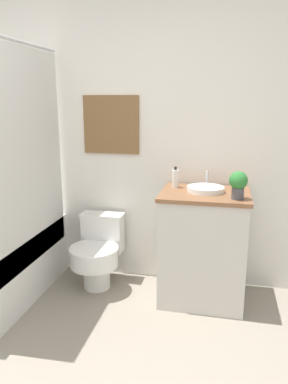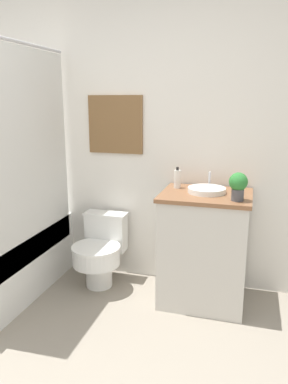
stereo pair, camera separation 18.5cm
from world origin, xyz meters
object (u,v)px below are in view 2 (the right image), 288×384
sink (207,190)px  potted_plant (238,185)px  soap_bottle (177,179)px  toilet (100,251)px

sink → potted_plant: 0.31m
soap_bottle → potted_plant: (0.48, -0.27, 0.04)m
potted_plant → sink: bearing=143.3°
toilet → soap_bottle: size_ratio=3.60×
potted_plant → toilet: bearing=171.1°
sink → potted_plant: potted_plant is taller
toilet → potted_plant: size_ratio=3.03×
toilet → potted_plant: 1.34m
sink → soap_bottle: size_ratio=1.91×
toilet → sink: sink is taller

